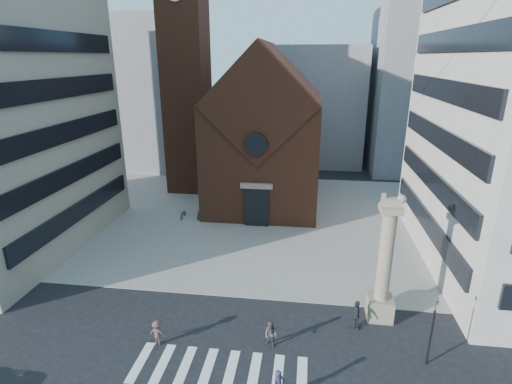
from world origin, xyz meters
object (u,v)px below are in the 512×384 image
pedestrian_2 (356,315)px  traffic_light (432,330)px  lion_column (384,271)px  pedestrian_1 (271,335)px  scooter_0 (183,214)px

pedestrian_2 → traffic_light: bearing=-127.9°
lion_column → pedestrian_1: (-6.82, -3.75, -2.62)m
lion_column → pedestrian_1: lion_column is taller
pedestrian_1 → pedestrian_2: 5.69m
traffic_light → scooter_0: (-20.00, 18.80, -1.79)m
lion_column → scooter_0: lion_column is taller
pedestrian_2 → scooter_0: 22.99m
lion_column → pedestrian_2: bearing=-140.7°
lion_column → pedestrian_1: size_ratio=5.17×
traffic_light → pedestrian_1: bearing=178.4°
pedestrian_2 → scooter_0: pedestrian_2 is taller
traffic_light → pedestrian_2: (-3.65, 2.64, -1.30)m
lion_column → scooter_0: bearing=140.6°
pedestrian_2 → lion_column: bearing=-52.8°
traffic_light → pedestrian_2: 4.69m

